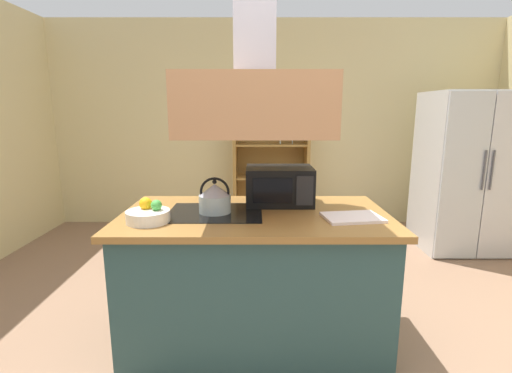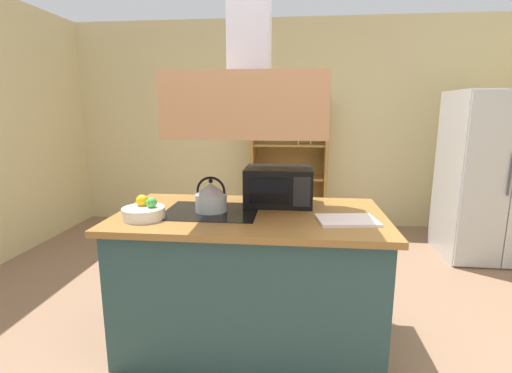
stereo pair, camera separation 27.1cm
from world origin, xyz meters
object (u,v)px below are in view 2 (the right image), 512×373
object	(u,v)px
dish_cabinet	(288,171)
kettle	(211,197)
refrigerator	(492,176)
fruit_bowl	(144,212)
cutting_board	(347,220)
microwave	(279,186)

from	to	relation	value
dish_cabinet	kettle	bearing A→B (deg)	-100.04
dish_cabinet	refrigerator	bearing A→B (deg)	-21.24
kettle	fruit_bowl	world-z (taller)	kettle
kettle	dish_cabinet	bearing A→B (deg)	79.96
kettle	cutting_board	distance (m)	0.86
refrigerator	microwave	size ratio (longest dim) A/B	3.79
fruit_bowl	cutting_board	bearing A→B (deg)	2.87
microwave	fruit_bowl	world-z (taller)	microwave
kettle	fruit_bowl	xyz separation A→B (m)	(-0.37, -0.20, -0.05)
microwave	fruit_bowl	distance (m)	0.92
fruit_bowl	kettle	bearing A→B (deg)	28.17
refrigerator	fruit_bowl	xyz separation A→B (m)	(-2.95, -1.94, 0.07)
dish_cabinet	fruit_bowl	world-z (taller)	dish_cabinet
dish_cabinet	fruit_bowl	distance (m)	2.89
refrigerator	cutting_board	distance (m)	2.55
fruit_bowl	refrigerator	bearing A→B (deg)	33.26
refrigerator	microwave	world-z (taller)	refrigerator
kettle	cutting_board	world-z (taller)	kettle
dish_cabinet	microwave	bearing A→B (deg)	-90.68
dish_cabinet	cutting_board	distance (m)	2.73
cutting_board	fruit_bowl	size ratio (longest dim) A/B	1.34
cutting_board	microwave	distance (m)	0.58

